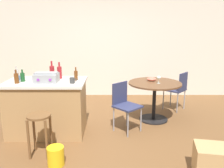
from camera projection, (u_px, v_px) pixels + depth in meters
name	position (u px, v px, depth m)	size (l,w,h in m)	color
ground_plane	(99.00, 136.00, 4.09)	(8.80, 8.80, 0.00)	brown
back_wall	(103.00, 45.00, 6.24)	(8.00, 0.10, 2.70)	beige
kitchen_island	(46.00, 107.00, 4.12)	(1.32, 0.82, 0.93)	#A37A4C
wooden_stool	(38.00, 126.00, 3.39)	(0.33, 0.33, 0.61)	brown
dining_table	(153.00, 91.00, 4.66)	(1.02, 1.02, 0.76)	black
folding_chair_near	(123.00, 103.00, 4.21)	(0.57, 0.57, 0.86)	navy
folding_chair_far	(176.00, 88.00, 5.25)	(0.56, 0.56, 0.86)	navy
toolbox	(45.00, 78.00, 3.92)	(0.38, 0.29, 0.17)	gray
bottle_0	(51.00, 72.00, 4.17)	(0.08, 0.08, 0.31)	maroon
bottle_1	(75.00, 75.00, 4.07)	(0.06, 0.06, 0.22)	#603314
bottle_2	(15.00, 74.00, 4.16)	(0.07, 0.07, 0.22)	#B7B2AD
bottle_3	(58.00, 72.00, 4.19)	(0.08, 0.08, 0.29)	maroon
bottle_4	(21.00, 77.00, 3.96)	(0.07, 0.07, 0.20)	#194C23
bottle_5	(15.00, 78.00, 3.83)	(0.07, 0.07, 0.23)	#603314
cup_0	(71.00, 80.00, 3.85)	(0.12, 0.08, 0.10)	#383838
cup_1	(17.00, 78.00, 4.04)	(0.11, 0.08, 0.08)	#4C7099
wine_glass	(158.00, 78.00, 4.53)	(0.07, 0.07, 0.14)	silver
serving_bowl	(150.00, 79.00, 4.76)	(0.18, 0.18, 0.07)	#DB6651
cardboard_box	(209.00, 161.00, 2.97)	(0.37, 0.37, 0.39)	tan
plastic_bucket	(55.00, 156.00, 3.20)	(0.23, 0.23, 0.26)	yellow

